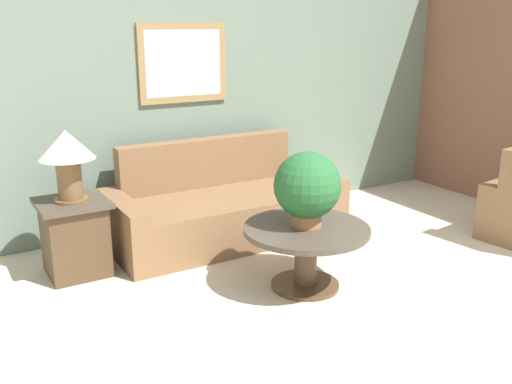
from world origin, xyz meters
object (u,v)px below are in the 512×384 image
table_lamp (67,153)px  coffee_table (306,244)px  potted_plant_on_table (307,187)px  side_table (75,237)px  couch_main (224,209)px

table_lamp → coffee_table: bearing=-38.6°
table_lamp → potted_plant_on_table: table_lamp is taller
potted_plant_on_table → side_table: bearing=142.2°
couch_main → potted_plant_on_table: potted_plant_on_table is taller
coffee_table → table_lamp: size_ratio=1.70×
side_table → table_lamp: bearing=180.0°
couch_main → table_lamp: 1.55m
coffee_table → side_table: size_ratio=1.55×
side_table → table_lamp: (-0.00, 0.00, 0.67)m
coffee_table → table_lamp: table_lamp is taller
couch_main → side_table: 1.38m
couch_main → potted_plant_on_table: bearing=-87.8°
couch_main → side_table: couch_main is taller
table_lamp → potted_plant_on_table: 1.81m
coffee_table → table_lamp: 1.91m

